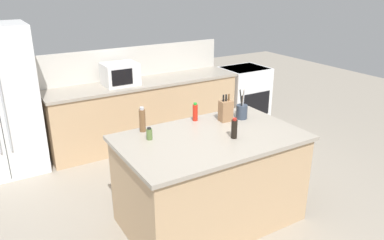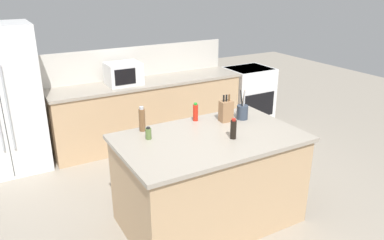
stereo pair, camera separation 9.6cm
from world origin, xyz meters
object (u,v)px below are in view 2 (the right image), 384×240
at_px(range_oven, 248,94).
at_px(utensil_crock, 242,112).
at_px(spice_jar_oregano, 148,133).
at_px(soy_sauce_bottle, 233,129).
at_px(refrigerator, 0,101).
at_px(hot_sauce_bottle, 195,112).
at_px(pepper_grinder, 142,120).
at_px(microwave, 123,74).
at_px(knife_block, 226,111).

relative_size(range_oven, utensil_crock, 2.87).
bearing_deg(spice_jar_oregano, range_oven, 35.99).
distance_m(spice_jar_oregano, soy_sauce_bottle, 0.79).
relative_size(refrigerator, hot_sauce_bottle, 9.53).
xyz_separation_m(refrigerator, spice_jar_oregano, (1.13, -2.02, 0.06)).
distance_m(utensil_crock, pepper_grinder, 1.08).
bearing_deg(microwave, range_oven, -0.00).
distance_m(knife_block, hot_sauce_bottle, 0.32).
bearing_deg(hot_sauce_bottle, range_oven, 40.27).
bearing_deg(microwave, refrigerator, 178.16).
distance_m(range_oven, microwave, 2.32).
distance_m(hot_sauce_bottle, spice_jar_oregano, 0.66).
height_order(refrigerator, soy_sauce_bottle, refrigerator).
xyz_separation_m(range_oven, microwave, (-2.24, 0.00, 0.63)).
bearing_deg(hot_sauce_bottle, microwave, 94.99).
height_order(refrigerator, microwave, refrigerator).
bearing_deg(microwave, utensil_crock, -72.67).
relative_size(hot_sauce_bottle, spice_jar_oregano, 1.66).
xyz_separation_m(hot_sauce_bottle, spice_jar_oregano, (-0.63, -0.20, -0.04)).
xyz_separation_m(range_oven, knife_block, (-1.81, -1.94, 0.59)).
bearing_deg(hot_sauce_bottle, pepper_grinder, 178.86).
bearing_deg(range_oven, hot_sauce_bottle, -139.73).
bearing_deg(soy_sauce_bottle, pepper_grinder, 138.19).
height_order(utensil_crock, hot_sauce_bottle, utensil_crock).
xyz_separation_m(microwave, knife_block, (0.42, -1.94, -0.04)).
relative_size(spice_jar_oregano, soy_sauce_bottle, 0.59).
relative_size(range_oven, hot_sauce_bottle, 4.71).
height_order(microwave, pepper_grinder, microwave).
distance_m(utensil_crock, hot_sauce_bottle, 0.50).
height_order(refrigerator, knife_block, refrigerator).
height_order(refrigerator, spice_jar_oregano, refrigerator).
bearing_deg(spice_jar_oregano, utensil_crock, -0.09).
distance_m(refrigerator, pepper_grinder, 2.15).
bearing_deg(hot_sauce_bottle, soy_sauce_bottle, -83.17).
distance_m(microwave, spice_jar_oregano, 2.02).
distance_m(microwave, hot_sauce_bottle, 1.77).
bearing_deg(range_oven, soy_sauce_bottle, -130.58).
bearing_deg(knife_block, pepper_grinder, 172.48).
distance_m(microwave, soy_sauce_bottle, 2.36).
bearing_deg(hot_sauce_bottle, knife_block, -32.78).
relative_size(refrigerator, pepper_grinder, 7.40).
distance_m(knife_block, soy_sauce_bottle, 0.46).
height_order(range_oven, soy_sauce_bottle, soy_sauce_bottle).
bearing_deg(soy_sauce_bottle, utensil_crock, 44.36).
bearing_deg(utensil_crock, spice_jar_oregano, 179.91).
xyz_separation_m(utensil_crock, pepper_grinder, (-1.06, 0.22, 0.04)).
height_order(knife_block, pepper_grinder, knife_block).
bearing_deg(microwave, knife_block, -77.68).
xyz_separation_m(utensil_crock, soy_sauce_bottle, (-0.39, -0.38, 0.01)).
height_order(range_oven, spice_jar_oregano, spice_jar_oregano).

